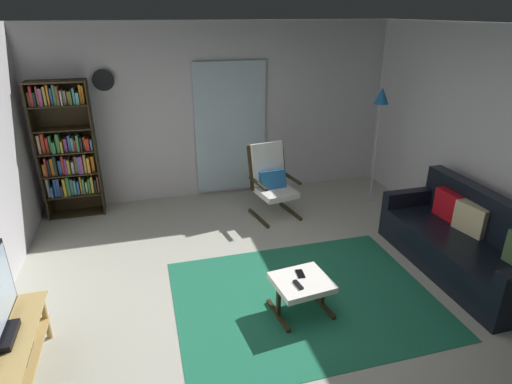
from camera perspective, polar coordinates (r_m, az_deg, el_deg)
name	(u,v)px	position (r m, az deg, el deg)	size (l,w,h in m)	color
ground_plane	(277,297)	(4.50, 2.82, -13.97)	(7.02, 7.02, 0.00)	#ADAC9D
wall_back	(220,112)	(6.55, -4.93, 10.67)	(5.60, 0.06, 2.60)	silver
glass_door_panel	(231,129)	(6.58, -3.42, 8.52)	(1.10, 0.01, 2.00)	silver
area_rug	(304,298)	(4.50, 6.49, -13.99)	(2.61, 2.02, 0.01)	#1E6A4C
tv_stand	(7,355)	(3.93, -30.51, -18.39)	(0.45, 1.13, 0.47)	tan
bookshelf_near_tv	(67,150)	(6.37, -24.12, 5.24)	(0.75, 0.30, 1.90)	black
leather_sofa	(465,244)	(5.30, 26.39, -6.28)	(0.80, 2.00, 0.88)	black
lounge_armchair	(272,179)	(5.97, 2.14, 1.79)	(0.67, 0.74, 1.02)	black
ottoman	(302,286)	(4.16, 6.16, -12.42)	(0.57, 0.54, 0.37)	white
tv_remote	(298,285)	(4.04, 5.70, -12.32)	(0.04, 0.14, 0.02)	black
cell_phone	(300,274)	(4.20, 5.98, -10.88)	(0.07, 0.14, 0.01)	black
floor_lamp_by_shelf	(380,109)	(6.47, 16.41, 10.70)	(0.22, 0.22, 1.72)	#A5A5AD
wall_clock	(103,80)	(6.29, -19.89, 14.00)	(0.29, 0.03, 0.29)	silver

